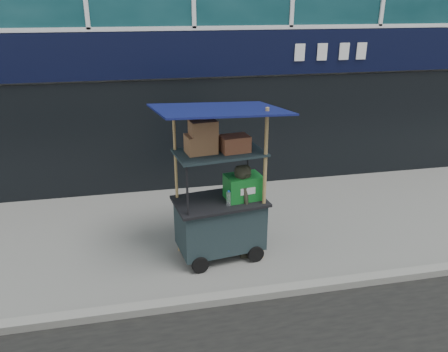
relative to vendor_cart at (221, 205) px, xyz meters
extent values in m
plane|color=slate|center=(0.04, -1.03, -0.89)|extent=(80.00, 80.00, 0.00)
cube|color=gray|center=(0.04, -1.23, -0.83)|extent=(80.00, 0.18, 0.12)
cube|color=black|center=(0.04, 2.83, 2.01)|extent=(15.68, 0.06, 0.90)
cube|color=black|center=(0.04, 2.87, 0.31)|extent=(15.68, 0.04, 2.40)
cube|color=black|center=(-0.02, 0.00, -0.34)|extent=(1.42, 0.95, 0.77)
cylinder|color=black|center=(-0.42, -0.47, -0.76)|extent=(0.27, 0.09, 0.27)
cylinder|color=black|center=(0.50, -0.34, -0.76)|extent=(0.27, 0.09, 0.27)
cube|color=black|center=(-0.02, 0.00, 0.07)|extent=(1.52, 1.05, 0.04)
cylinder|color=black|center=(-0.58, -0.41, 0.46)|extent=(0.04, 0.04, 0.83)
cylinder|color=black|center=(0.63, -0.24, 0.46)|extent=(0.04, 0.04, 0.83)
cylinder|color=black|center=(-0.67, 0.25, 0.46)|extent=(0.04, 0.04, 0.83)
cylinder|color=black|center=(0.54, 0.42, 0.46)|extent=(0.04, 0.04, 0.83)
cube|color=black|center=(-0.02, 0.00, 0.88)|extent=(1.42, 0.95, 0.03)
cylinder|color=olive|center=(0.63, -0.24, 0.35)|extent=(0.06, 0.06, 2.49)
cylinder|color=olive|center=(-0.67, 0.25, 0.30)|extent=(0.05, 0.05, 2.38)
cube|color=#0D184D|center=(-0.02, 0.00, 1.54)|extent=(2.05, 1.58, 0.22)
cube|color=#10661F|center=(0.36, 0.00, 0.29)|extent=(0.60, 0.46, 0.39)
cylinder|color=silver|center=(0.08, -0.21, 0.20)|extent=(0.08, 0.08, 0.22)
cylinder|color=blue|center=(0.08, -0.21, 0.33)|extent=(0.04, 0.04, 0.02)
cube|color=brown|center=(-0.30, 0.02, 1.03)|extent=(0.49, 0.39, 0.28)
cube|color=brown|center=(0.21, -0.02, 1.02)|extent=(0.46, 0.37, 0.24)
cube|color=brown|center=(-0.27, 0.00, 1.28)|extent=(0.42, 0.34, 0.22)
imported|color=#27281D|center=(0.38, -0.03, -0.11)|extent=(0.44, 0.61, 1.57)
camera|label=1|loc=(-1.21, -6.11, 3.01)|focal=35.00mm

